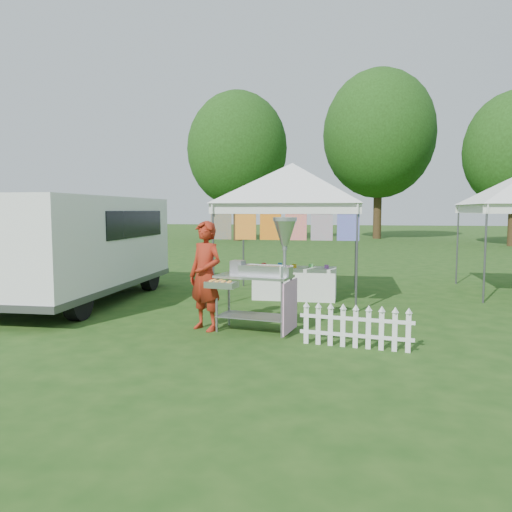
# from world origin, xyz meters

# --- Properties ---
(ground) EXTENTS (120.00, 120.00, 0.00)m
(ground) POSITION_xyz_m (0.00, 0.00, 0.00)
(ground) COLOR #1D4313
(ground) RESTS_ON ground
(canopy_main) EXTENTS (4.24, 4.24, 3.45)m
(canopy_main) POSITION_xyz_m (0.00, 3.49, 2.99)
(canopy_main) COLOR #59595E
(canopy_main) RESTS_ON ground
(tree_left) EXTENTS (6.40, 6.40, 9.53)m
(tree_left) POSITION_xyz_m (-6.00, 24.00, 5.83)
(tree_left) COLOR #342612
(tree_left) RESTS_ON ground
(tree_mid) EXTENTS (7.60, 7.60, 11.52)m
(tree_mid) POSITION_xyz_m (3.00, 28.00, 7.14)
(tree_mid) COLOR #342612
(tree_mid) RESTS_ON ground
(donut_cart) EXTENTS (1.44, 0.89, 1.85)m
(donut_cart) POSITION_xyz_m (-0.02, 0.19, 1.09)
(donut_cart) COLOR gray
(donut_cart) RESTS_ON ground
(vendor) EXTENTS (0.78, 0.69, 1.79)m
(vendor) POSITION_xyz_m (-1.01, 0.18, 0.89)
(vendor) COLOR maroon
(vendor) RESTS_ON ground
(cargo_van) EXTENTS (2.29, 5.45, 2.24)m
(cargo_van) POSITION_xyz_m (-4.44, 2.25, 1.21)
(cargo_van) COLOR white
(cargo_van) RESTS_ON ground
(picket_fence) EXTENTS (1.61, 0.26, 0.56)m
(picket_fence) POSITION_xyz_m (1.40, -0.47, 0.29)
(picket_fence) COLOR white
(picket_fence) RESTS_ON ground
(display_table) EXTENTS (1.80, 0.70, 0.71)m
(display_table) POSITION_xyz_m (0.09, 3.32, 0.35)
(display_table) COLOR white
(display_table) RESTS_ON ground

